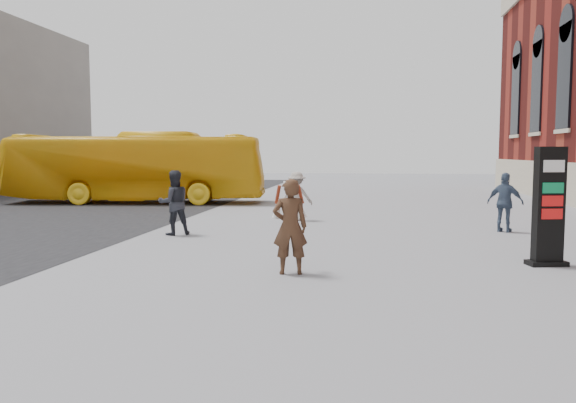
# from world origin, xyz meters

# --- Properties ---
(ground) EXTENTS (100.00, 100.00, 0.00)m
(ground) POSITION_xyz_m (0.00, 0.00, 0.00)
(ground) COLOR #9E9EA3
(info_pylon) EXTENTS (0.81, 0.53, 2.33)m
(info_pylon) POSITION_xyz_m (4.54, 1.48, 1.16)
(info_pylon) COLOR black
(info_pylon) RESTS_ON ground
(woman) EXTENTS (0.75, 0.70, 1.75)m
(woman) POSITION_xyz_m (-0.36, 0.02, 0.90)
(woman) COLOR #3D2B1B
(woman) RESTS_ON ground
(bus) EXTENTS (11.39, 3.86, 3.11)m
(bus) POSITION_xyz_m (-9.03, 13.61, 1.55)
(bus) COLOR gold
(bus) RESTS_ON road
(pedestrian_a) EXTENTS (1.07, 1.01, 1.74)m
(pedestrian_a) POSITION_xyz_m (-4.12, 4.44, 0.87)
(pedestrian_a) COLOR #24262E
(pedestrian_a) RESTS_ON ground
(pedestrian_b) EXTENTS (1.08, 0.69, 1.59)m
(pedestrian_b) POSITION_xyz_m (-1.24, 8.14, 0.80)
(pedestrian_b) COLOR gray
(pedestrian_b) RESTS_ON ground
(pedestrian_c) EXTENTS (1.05, 0.81, 1.66)m
(pedestrian_c) POSITION_xyz_m (4.85, 6.23, 0.83)
(pedestrian_c) COLOR #41526B
(pedestrian_c) RESTS_ON ground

